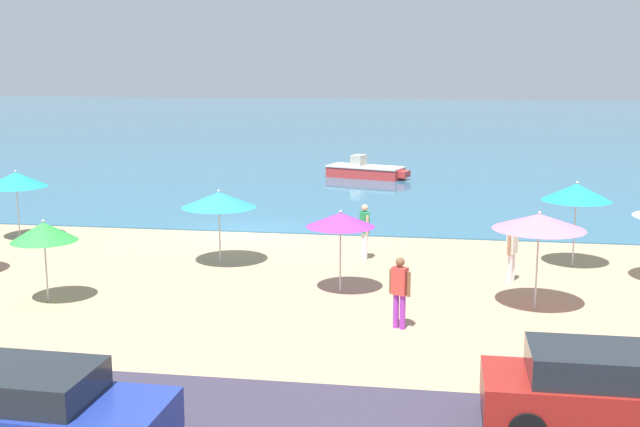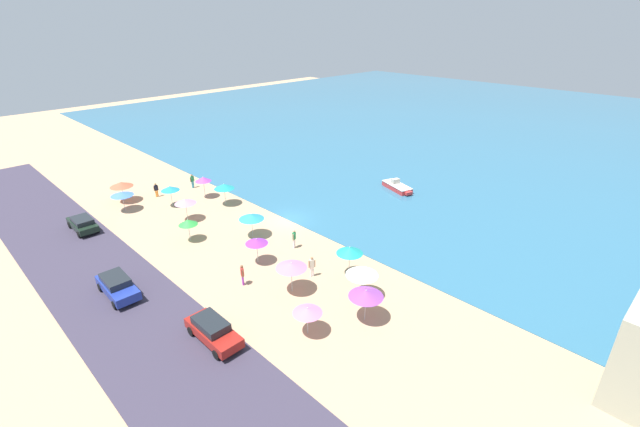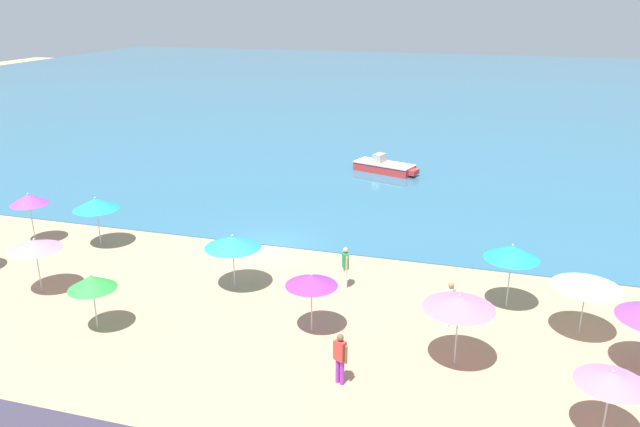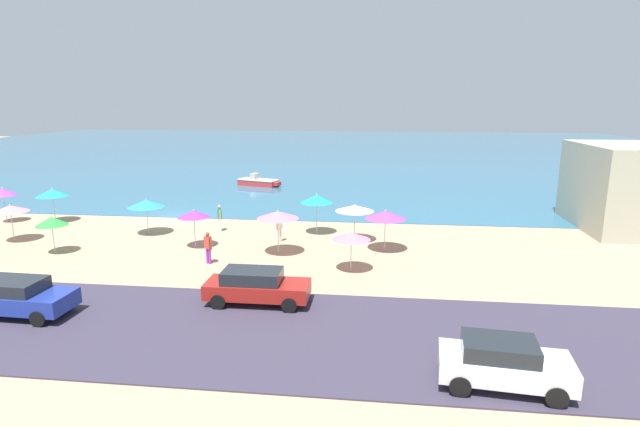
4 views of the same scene
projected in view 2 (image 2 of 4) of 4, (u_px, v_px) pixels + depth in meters
The scene contains 26 objects.
ground_plane at pixel (289, 220), 44.18m from camera, with size 160.00×160.00×0.00m, color tan.
sea at pixel (511, 129), 79.47m from camera, with size 150.00×110.00×0.05m, color #2E6583.
coastal_road at pixel (111, 292), 32.61m from camera, with size 80.00×8.00×0.06m, color #373143.
beach_umbrella_0 at pixel (257, 241), 35.74m from camera, with size 1.91×1.91×2.34m.
beach_umbrella_1 at pixel (203, 179), 48.78m from camera, with size 1.82×1.82×2.57m.
beach_umbrella_2 at pixel (291, 265), 31.81m from camera, with size 2.37×2.37×2.60m.
beach_umbrella_3 at pixel (188, 222), 39.40m from camera, with size 1.76×1.76×2.24m.
beach_umbrella_4 at pixel (122, 194), 45.53m from camera, with size 2.35×2.35×2.21m.
beach_umbrella_5 at pixel (366, 293), 28.85m from camera, with size 2.41×2.41×2.48m.
beach_umbrella_6 at pixel (170, 188), 46.63m from camera, with size 1.99×1.99×2.40m.
beach_umbrella_7 at pixel (251, 217), 40.11m from camera, with size 2.38×2.38×2.39m.
beach_umbrella_8 at pixel (307, 310), 27.68m from camera, with size 1.97×1.97×2.13m.
beach_umbrella_9 at pixel (350, 250), 33.76m from camera, with size 2.14×2.14×2.71m.
beach_umbrella_10 at pixel (185, 202), 43.30m from camera, with size 2.16×2.16×2.37m.
beach_umbrella_11 at pixel (121, 184), 47.72m from camera, with size 2.49×2.49×2.42m.
beach_umbrella_12 at pixel (224, 186), 46.94m from camera, with size 2.23×2.23×2.52m.
beach_umbrella_13 at pixel (362, 273), 31.24m from camera, with size 2.41×2.41×2.40m.
bather_0 at pixel (312, 265), 34.26m from camera, with size 0.36×0.52×1.81m.
bather_1 at pixel (192, 180), 52.10m from camera, with size 0.26×0.57×1.72m.
bather_2 at pixel (294, 238), 38.53m from camera, with size 0.36×0.52×1.81m.
bather_3 at pixel (156, 189), 49.54m from camera, with size 0.23×0.57×1.65m.
bather_4 at pixel (242, 274), 33.21m from camera, with size 0.52×0.35×1.77m.
parked_car_1 at pixel (213, 330), 27.47m from camera, with size 4.46×1.81×1.50m.
parked_car_2 at pixel (83, 223), 41.70m from camera, with size 4.22×1.94×1.35m.
parked_car_3 at pixel (117, 286), 31.99m from camera, with size 4.49×2.03×1.51m.
skiff_nearshore at pixel (397, 187), 51.65m from camera, with size 4.72×2.82×1.24m.
Camera 2 is at (30.40, -25.85, 19.24)m, focal length 24.00 mm.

